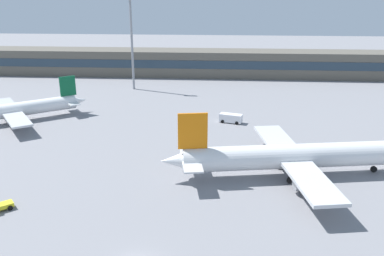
{
  "coord_description": "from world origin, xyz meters",
  "views": [
    {
      "loc": [
        9.14,
        -38.63,
        29.96
      ],
      "look_at": [
        3.59,
        40.0,
        3.0
      ],
      "focal_mm": 38.53,
      "sensor_mm": 36.0,
      "label": 1
    }
  ],
  "objects_px": {
    "airplane_near": "(300,156)",
    "airplane_mid": "(6,111)",
    "floodlight_tower_west": "(132,35)",
    "service_van_white": "(231,118)"
  },
  "relations": [
    {
      "from": "airplane_near",
      "to": "airplane_mid",
      "type": "distance_m",
      "value": 67.18
    },
    {
      "from": "floodlight_tower_west",
      "to": "airplane_mid",
      "type": "bearing_deg",
      "value": -122.11
    },
    {
      "from": "airplane_mid",
      "to": "service_van_white",
      "type": "height_order",
      "value": "airplane_mid"
    },
    {
      "from": "floodlight_tower_west",
      "to": "airplane_near",
      "type": "bearing_deg",
      "value": -55.9
    },
    {
      "from": "airplane_near",
      "to": "airplane_mid",
      "type": "height_order",
      "value": "airplane_near"
    },
    {
      "from": "service_van_white",
      "to": "floodlight_tower_west",
      "type": "xyz_separation_m",
      "value": [
        -29.45,
        31.74,
        15.29
      ]
    },
    {
      "from": "airplane_near",
      "to": "service_van_white",
      "type": "bearing_deg",
      "value": 111.36
    },
    {
      "from": "airplane_mid",
      "to": "floodlight_tower_west",
      "type": "distance_m",
      "value": 44.43
    },
    {
      "from": "airplane_near",
      "to": "floodlight_tower_west",
      "type": "xyz_separation_m",
      "value": [
        -40.35,
        59.59,
        12.92
      ]
    },
    {
      "from": "airplane_near",
      "to": "service_van_white",
      "type": "xyz_separation_m",
      "value": [
        -10.89,
        27.85,
        -2.38
      ]
    }
  ]
}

